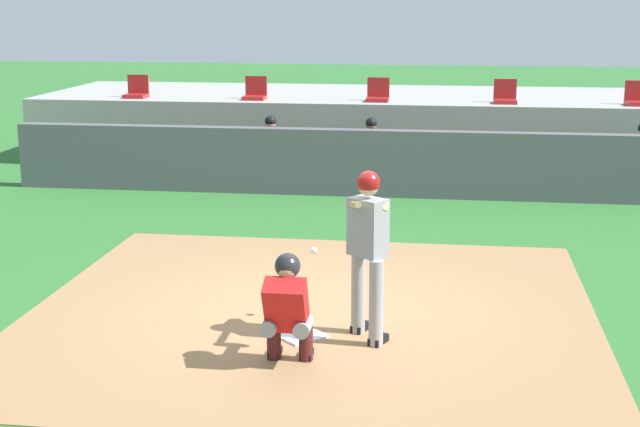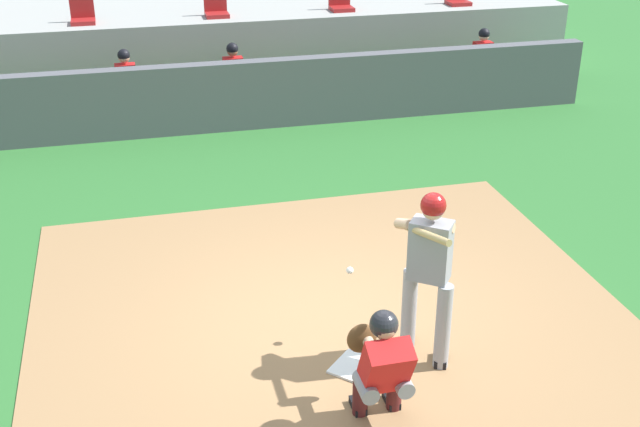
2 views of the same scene
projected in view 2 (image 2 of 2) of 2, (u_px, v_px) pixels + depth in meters
ground_plane at (336, 325)px, 8.53m from camera, size 80.00×80.00×0.00m
dirt_infield at (336, 325)px, 8.53m from camera, size 6.40×6.40×0.01m
home_plate at (357, 367)px, 7.82m from camera, size 0.62×0.62×0.02m
batter_at_plate at (428, 267)px, 7.57m from camera, size 0.52×0.91×1.80m
catcher_crouched at (381, 362)px, 6.92m from camera, size 0.48×1.64×1.13m
dugout_wall at (240, 95)px, 13.97m from camera, size 13.00×0.30×1.20m
dugout_bench at (233, 99)px, 15.00m from camera, size 11.80×0.44×0.45m
dugout_player_0 at (127, 85)px, 14.26m from camera, size 0.49×0.70×1.30m
dugout_player_1 at (235, 78)px, 14.68m from camera, size 0.49×0.70×1.30m
dugout_player_2 at (485, 61)px, 15.76m from camera, size 0.49×0.70×1.30m
stands_platform at (210, 34)px, 17.78m from camera, size 15.00×4.40×1.40m
stadium_seat_1 at (83, 16)px, 15.52m from camera, size 0.46×0.46×0.48m
stadium_seat_2 at (216, 9)px, 16.08m from camera, size 0.46×0.46×0.48m
stadium_seat_3 at (341, 3)px, 16.65m from camera, size 0.46×0.46×0.48m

